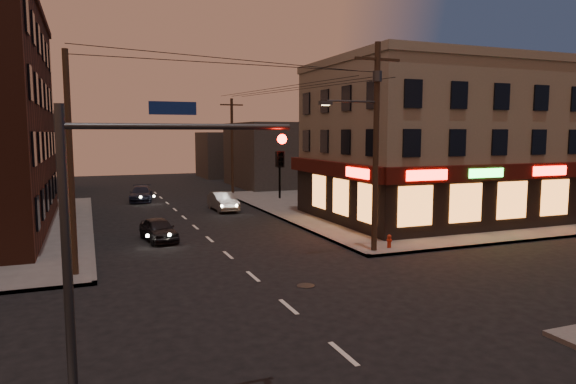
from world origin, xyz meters
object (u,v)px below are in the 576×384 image
sedan_far (141,194)px  fire_hydrant (389,240)px  sedan_near (159,229)px  sedan_mid (223,201)px

sedan_far → fire_hydrant: size_ratio=6.66×
sedan_near → fire_hydrant: sedan_near is taller
sedan_mid → sedan_far: sedan_mid is taller
sedan_near → sedan_far: sedan_far is taller
fire_hydrant → sedan_far: bearing=112.1°
sedan_mid → sedan_far: 9.42m
sedan_mid → fire_hydrant: bearing=-76.8°
sedan_near → sedan_mid: (6.05, 9.56, 0.07)m
sedan_far → sedan_mid: bearing=-47.7°
sedan_near → sedan_mid: 11.31m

